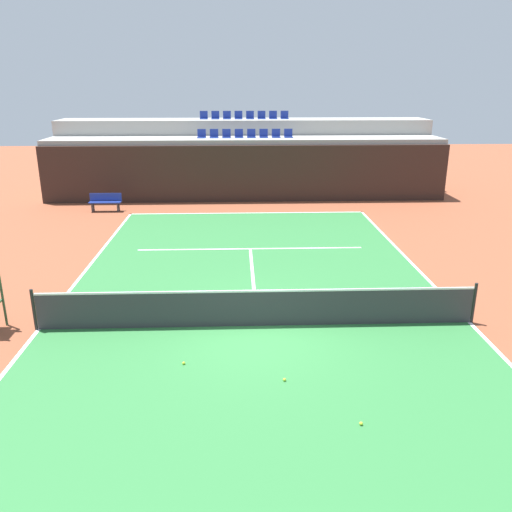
# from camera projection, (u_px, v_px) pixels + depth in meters

# --- Properties ---
(ground_plane) EXTENTS (80.00, 80.00, 0.00)m
(ground_plane) POSITION_uv_depth(u_px,v_px,m) (257.00, 326.00, 13.13)
(ground_plane) COLOR brown
(court_surface) EXTENTS (11.00, 24.00, 0.01)m
(court_surface) POSITION_uv_depth(u_px,v_px,m) (257.00, 326.00, 13.13)
(court_surface) COLOR #2D7238
(court_surface) RESTS_ON ground_plane
(baseline_far) EXTENTS (11.00, 0.10, 0.00)m
(baseline_far) POSITION_uv_depth(u_px,v_px,m) (247.00, 213.00, 24.45)
(baseline_far) COLOR white
(baseline_far) RESTS_ON court_surface
(sideline_left) EXTENTS (0.10, 24.00, 0.00)m
(sideline_left) POSITION_uv_depth(u_px,v_px,m) (39.00, 329.00, 12.93)
(sideline_left) COLOR white
(sideline_left) RESTS_ON court_surface
(sideline_right) EXTENTS (0.10, 24.00, 0.00)m
(sideline_right) POSITION_uv_depth(u_px,v_px,m) (469.00, 322.00, 13.32)
(sideline_right) COLOR white
(sideline_right) RESTS_ON court_surface
(service_line_far) EXTENTS (8.26, 0.10, 0.00)m
(service_line_far) POSITION_uv_depth(u_px,v_px,m) (250.00, 249.00, 19.19)
(service_line_far) COLOR white
(service_line_far) RESTS_ON court_surface
(centre_service_line) EXTENTS (0.10, 6.40, 0.00)m
(centre_service_line) POSITION_uv_depth(u_px,v_px,m) (253.00, 280.00, 16.16)
(centre_service_line) COLOR white
(centre_service_line) RESTS_ON court_surface
(back_wall) EXTENTS (20.67, 0.30, 2.86)m
(back_wall) POSITION_uv_depth(u_px,v_px,m) (246.00, 174.00, 26.45)
(back_wall) COLOR black
(back_wall) RESTS_ON ground_plane
(stands_tier_lower) EXTENTS (20.67, 2.40, 3.10)m
(stands_tier_lower) POSITION_uv_depth(u_px,v_px,m) (245.00, 167.00, 27.70)
(stands_tier_lower) COLOR #9E9E99
(stands_tier_lower) RESTS_ON ground_plane
(stands_tier_upper) EXTENTS (20.67, 2.40, 3.89)m
(stands_tier_upper) POSITION_uv_depth(u_px,v_px,m) (245.00, 154.00, 29.84)
(stands_tier_upper) COLOR #9E9E99
(stands_tier_upper) RESTS_ON ground_plane
(seating_row_lower) EXTENTS (5.00, 0.44, 0.44)m
(seating_row_lower) POSITION_uv_depth(u_px,v_px,m) (245.00, 135.00, 27.25)
(seating_row_lower) COLOR navy
(seating_row_lower) RESTS_ON stands_tier_lower
(seating_row_upper) EXTENTS (5.00, 0.44, 0.44)m
(seating_row_upper) POSITION_uv_depth(u_px,v_px,m) (244.00, 117.00, 29.28)
(seating_row_upper) COLOR navy
(seating_row_upper) RESTS_ON stands_tier_upper
(tennis_net) EXTENTS (11.08, 0.08, 1.07)m
(tennis_net) POSITION_uv_depth(u_px,v_px,m) (257.00, 308.00, 12.97)
(tennis_net) COLOR black
(tennis_net) RESTS_ON court_surface
(player_bench) EXTENTS (1.50, 0.40, 0.85)m
(player_bench) POSITION_uv_depth(u_px,v_px,m) (105.00, 201.00, 24.70)
(player_bench) COLOR navy
(player_bench) RESTS_ON ground_plane
(tennis_ball_0) EXTENTS (0.07, 0.07, 0.07)m
(tennis_ball_0) POSITION_uv_depth(u_px,v_px,m) (284.00, 380.00, 10.69)
(tennis_ball_0) COLOR #CCE033
(tennis_ball_0) RESTS_ON court_surface
(tennis_ball_1) EXTENTS (0.07, 0.07, 0.07)m
(tennis_ball_1) POSITION_uv_depth(u_px,v_px,m) (184.00, 363.00, 11.31)
(tennis_ball_1) COLOR #CCE033
(tennis_ball_1) RESTS_ON court_surface
(tennis_ball_2) EXTENTS (0.07, 0.07, 0.07)m
(tennis_ball_2) POSITION_uv_depth(u_px,v_px,m) (361.00, 423.00, 9.31)
(tennis_ball_2) COLOR #CCE033
(tennis_ball_2) RESTS_ON court_surface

